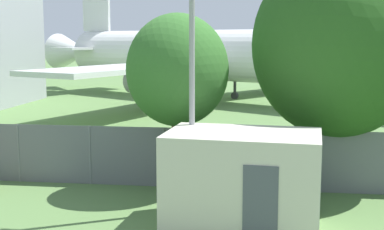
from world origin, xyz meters
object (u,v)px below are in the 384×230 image
tree_behind_benches (338,45)px  tree_left_of_cabin (177,71)px  portable_cabin (243,179)px  airplane (231,56)px

tree_behind_benches → tree_left_of_cabin: bearing=-169.5°
portable_cabin → tree_left_of_cabin: (-2.25, 3.32, 2.63)m
airplane → tree_left_of_cabin: airplane is taller
airplane → tree_left_of_cabin: size_ratio=6.60×
airplane → tree_behind_benches: (4.79, -22.72, 1.13)m
airplane → tree_behind_benches: 23.25m
airplane → tree_left_of_cabin: (-0.32, -23.67, 0.33)m
airplane → tree_behind_benches: airplane is taller
portable_cabin → tree_left_of_cabin: 4.79m
tree_left_of_cabin → tree_behind_benches: 5.26m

